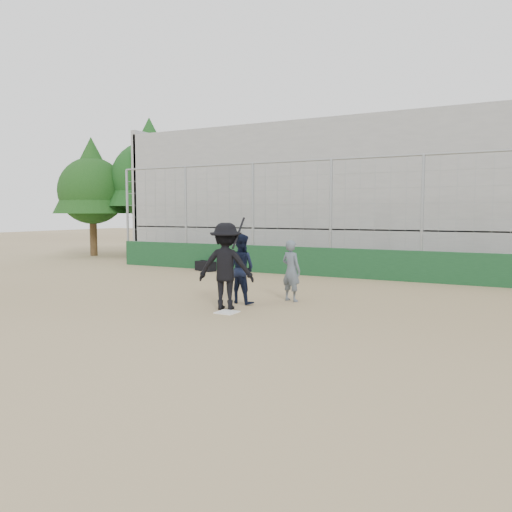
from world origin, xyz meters
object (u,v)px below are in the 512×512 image
at_px(batter_at_plate, 226,266).
at_px(equipment_bag, 205,266).
at_px(umpire, 291,274).
at_px(catcher_crouched, 241,280).

height_order(batter_at_plate, equipment_bag, batter_at_plate).
relative_size(batter_at_plate, umpire, 1.53).
bearing_deg(catcher_crouched, batter_at_plate, -87.36).
bearing_deg(batter_at_plate, umpire, 60.36).
bearing_deg(equipment_bag, catcher_crouched, -49.91).
distance_m(batter_at_plate, catcher_crouched, 0.88).
bearing_deg(batter_at_plate, catcher_crouched, 92.64).
distance_m(batter_at_plate, equipment_bag, 7.61).
xyz_separation_m(batter_at_plate, umpire, (0.92, 1.62, -0.30)).
bearing_deg(batter_at_plate, equipment_bag, 126.50).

